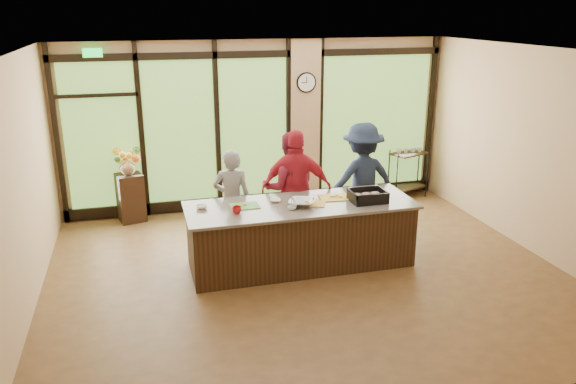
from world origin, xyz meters
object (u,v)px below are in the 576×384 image
bar_cart (408,167)px  island_base (301,236)px  cook_right (362,180)px  roasting_pan (368,198)px  cook_left (232,200)px  flower_stand (131,197)px

bar_cart → island_base: bearing=-160.1°
island_base → cook_right: bearing=34.3°
roasting_pan → bar_cart: (1.96, 2.59, -0.39)m
cook_left → roasting_pan: size_ratio=3.16×
cook_left → flower_stand: 2.23m
roasting_pan → bar_cart: 3.27m
flower_stand → bar_cart: (5.22, 0.00, 0.16)m
bar_cart → cook_right: bearing=-156.1°
cook_left → bar_cart: 4.07m
cook_right → roasting_pan: size_ratio=3.72×
island_base → cook_right: (1.26, 0.86, 0.47)m
cook_left → cook_right: bearing=-169.0°
cook_left → bar_cart: size_ratio=1.63×
bar_cart → flower_stand: bearing=159.6°
flower_stand → bar_cart: 5.22m
island_base → cook_right: 1.60m
cook_left → roasting_pan: 2.03m
roasting_pan → flower_stand: bearing=141.0°
flower_stand → island_base: bearing=-60.0°
cook_left → roasting_pan: bearing=161.5°
roasting_pan → island_base: bearing=171.0°
island_base → flower_stand: bearing=133.4°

